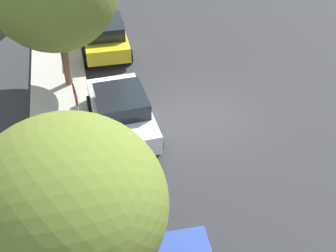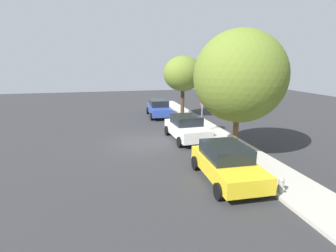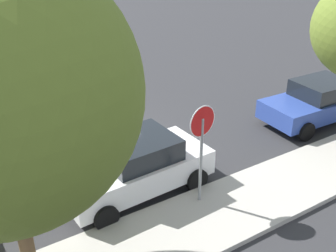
% 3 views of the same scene
% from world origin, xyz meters
% --- Properties ---
extents(ground_plane, '(60.00, 60.00, 0.00)m').
position_xyz_m(ground_plane, '(0.00, 0.00, 0.00)').
color(ground_plane, '#2D2D30').
extents(sidewalk_curb, '(32.00, 2.23, 0.14)m').
position_xyz_m(sidewalk_curb, '(0.00, 5.00, 0.07)').
color(sidewalk_curb, '#B2ADA3').
rests_on(sidewalk_curb, ground_plane).
extents(stop_sign, '(0.79, 0.12, 2.79)m').
position_xyz_m(stop_sign, '(-1.17, 4.33, 1.93)').
color(stop_sign, gray).
rests_on(stop_sign, ground_plane).
extents(parked_car_white, '(4.13, 2.22, 1.56)m').
position_xyz_m(parked_car_white, '(-0.10, 2.89, 0.78)').
color(parked_car_white, white).
rests_on(parked_car_white, ground_plane).
extents(parked_car_blue, '(4.31, 2.12, 1.52)m').
position_xyz_m(parked_car_blue, '(-7.71, 2.63, 0.76)').
color(parked_car_blue, '#2D479E').
rests_on(parked_car_blue, ground_plane).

